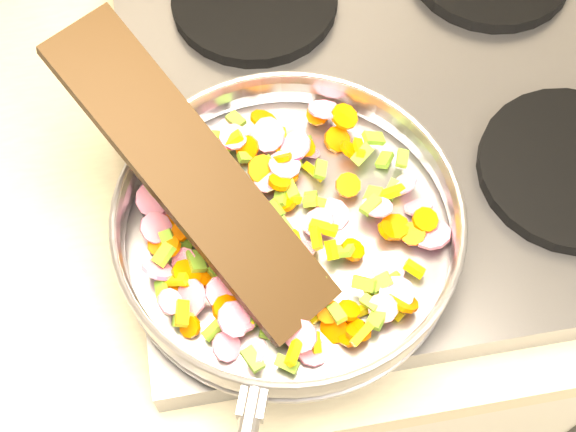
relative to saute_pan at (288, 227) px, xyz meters
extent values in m
cube|color=#939399|center=(0.16, 0.17, -0.06)|extent=(0.60, 0.60, 0.04)
cylinder|color=black|center=(0.02, 0.03, -0.04)|extent=(0.19, 0.19, 0.02)
cylinder|color=black|center=(0.30, 0.03, -0.04)|extent=(0.19, 0.19, 0.02)
cylinder|color=#9E9EA5|center=(0.00, 0.00, -0.02)|extent=(0.32, 0.32, 0.01)
torus|color=#9E9EA5|center=(0.00, 0.00, 0.00)|extent=(0.35, 0.35, 0.04)
torus|color=#9E9EA5|center=(0.00, 0.00, 0.02)|extent=(0.32, 0.32, 0.01)
cube|color=#9E9EA5|center=(-0.06, -0.16, 0.01)|extent=(0.03, 0.04, 0.02)
cylinder|color=#D2145B|center=(-0.05, -0.11, 0.00)|extent=(0.02, 0.03, 0.02)
cylinder|color=#D2145B|center=(0.00, 0.10, 0.00)|extent=(0.03, 0.04, 0.03)
cylinder|color=#D2145B|center=(0.00, -0.02, -0.01)|extent=(0.05, 0.04, 0.03)
cylinder|color=#E25F00|center=(0.07, 0.10, -0.02)|extent=(0.04, 0.04, 0.02)
cylinder|color=#E25F00|center=(0.03, 0.09, -0.01)|extent=(0.02, 0.03, 0.02)
cube|color=#6DA325|center=(0.02, -0.07, 0.00)|extent=(0.02, 0.02, 0.02)
cube|color=#6DA325|center=(-0.11, -0.07, -0.01)|extent=(0.02, 0.02, 0.02)
cylinder|color=#E25F00|center=(-0.05, -0.04, -0.01)|extent=(0.04, 0.03, 0.02)
cube|color=#6DA325|center=(-0.04, 0.01, 0.00)|extent=(0.03, 0.03, 0.01)
cylinder|color=#E25F00|center=(0.09, -0.02, -0.01)|extent=(0.02, 0.02, 0.02)
cylinder|color=#D2145B|center=(0.05, 0.01, -0.02)|extent=(0.05, 0.05, 0.01)
cylinder|color=#E25F00|center=(-0.02, 0.10, -0.01)|extent=(0.02, 0.03, 0.03)
cube|color=#6DA325|center=(0.00, 0.00, -0.01)|extent=(0.02, 0.02, 0.01)
cube|color=#6DA325|center=(0.07, -0.08, -0.01)|extent=(0.03, 0.02, 0.02)
cylinder|color=#D2145B|center=(-0.12, 0.06, -0.01)|extent=(0.03, 0.04, 0.02)
cylinder|color=#E25F00|center=(0.13, -0.01, 0.00)|extent=(0.03, 0.03, 0.01)
cube|color=#6DA325|center=(0.08, 0.07, 0.00)|extent=(0.02, 0.02, 0.02)
cylinder|color=#E25F00|center=(0.06, -0.03, -0.01)|extent=(0.03, 0.03, 0.02)
cylinder|color=#E25F00|center=(0.10, -0.01, -0.01)|extent=(0.04, 0.04, 0.01)
cube|color=#DBC108|center=(0.04, 0.06, -0.01)|extent=(0.02, 0.03, 0.02)
cube|color=#DBC108|center=(-0.06, 0.08, -0.01)|extent=(0.01, 0.02, 0.02)
cylinder|color=#D2145B|center=(0.00, -0.12, -0.02)|extent=(0.03, 0.03, 0.01)
cylinder|color=#E25F00|center=(-0.12, 0.01, -0.02)|extent=(0.03, 0.03, 0.01)
cube|color=#DBC108|center=(-0.11, -0.03, 0.00)|extent=(0.03, 0.02, 0.02)
cylinder|color=#D2145B|center=(-0.09, -0.03, -0.02)|extent=(0.03, 0.04, 0.03)
cylinder|color=#D2145B|center=(0.09, 0.01, 0.00)|extent=(0.04, 0.03, 0.02)
cylinder|color=#D2145B|center=(-0.09, 0.06, -0.02)|extent=(0.04, 0.04, 0.03)
cube|color=#DBC108|center=(-0.10, -0.07, 0.00)|extent=(0.02, 0.02, 0.01)
cylinder|color=#D2145B|center=(-0.05, -0.06, -0.02)|extent=(0.04, 0.04, 0.01)
cube|color=#6DA325|center=(0.09, -0.07, -0.01)|extent=(0.01, 0.02, 0.02)
cylinder|color=#E25F00|center=(0.02, 0.09, -0.01)|extent=(0.03, 0.03, 0.02)
cylinder|color=#E25F00|center=(-0.01, 0.07, 0.00)|extent=(0.04, 0.03, 0.02)
cylinder|color=#D2145B|center=(-0.04, -0.01, -0.01)|extent=(0.05, 0.05, 0.02)
cylinder|color=#D2145B|center=(-0.12, 0.05, 0.00)|extent=(0.05, 0.04, 0.03)
cylinder|color=#E25F00|center=(0.02, -0.09, -0.01)|extent=(0.03, 0.03, 0.02)
cylinder|color=#E25F00|center=(-0.10, -0.03, -0.01)|extent=(0.04, 0.04, 0.02)
cube|color=#DBC108|center=(-0.05, 0.09, -0.01)|extent=(0.01, 0.03, 0.01)
cube|color=#DBC108|center=(-0.04, 0.10, 0.00)|extent=(0.02, 0.02, 0.02)
cube|color=#DBC108|center=(0.03, 0.03, -0.02)|extent=(0.02, 0.02, 0.01)
cylinder|color=#D2145B|center=(-0.04, -0.01, 0.00)|extent=(0.03, 0.03, 0.02)
cylinder|color=#E25F00|center=(-0.06, -0.07, -0.01)|extent=(0.03, 0.03, 0.02)
cube|color=#DBC108|center=(-0.08, 0.04, 0.00)|extent=(0.02, 0.02, 0.02)
cube|color=#6DA325|center=(0.08, 0.01, 0.00)|extent=(0.02, 0.02, 0.01)
cylinder|color=#D2145B|center=(-0.03, 0.03, -0.01)|extent=(0.03, 0.03, 0.01)
cube|color=#DBC108|center=(-0.10, 0.06, -0.02)|extent=(0.01, 0.02, 0.01)
cylinder|color=#E25F00|center=(-0.05, -0.02, 0.00)|extent=(0.03, 0.03, 0.01)
cylinder|color=#E25F00|center=(0.01, 0.03, -0.01)|extent=(0.03, 0.03, 0.02)
cylinder|color=#E25F00|center=(-0.10, 0.03, -0.02)|extent=(0.03, 0.03, 0.01)
cylinder|color=#E25F00|center=(-0.08, -0.03, -0.02)|extent=(0.03, 0.03, 0.02)
cube|color=#6DA325|center=(0.11, 0.03, -0.02)|extent=(0.02, 0.02, 0.01)
cylinder|color=#E25F00|center=(-0.02, 0.10, -0.02)|extent=(0.03, 0.03, 0.01)
cube|color=#DBC108|center=(0.01, -0.08, -0.01)|extent=(0.02, 0.02, 0.02)
cylinder|color=#E25F00|center=(0.08, 0.11, 0.00)|extent=(0.03, 0.03, 0.02)
cube|color=#DBC108|center=(0.02, 0.09, -0.01)|extent=(0.01, 0.02, 0.01)
cube|color=#6DA325|center=(0.01, -0.05, -0.01)|extent=(0.02, 0.02, 0.02)
cube|color=#DBC108|center=(0.04, -0.11, 0.00)|extent=(0.02, 0.02, 0.01)
cube|color=#DBC108|center=(0.06, -0.08, -0.02)|extent=(0.03, 0.02, 0.01)
cylinder|color=#E25F00|center=(0.05, 0.13, -0.01)|extent=(0.03, 0.03, 0.02)
cylinder|color=#D2145B|center=(-0.07, -0.10, -0.01)|extent=(0.03, 0.04, 0.03)
cylinder|color=#D2145B|center=(0.03, 0.00, -0.01)|extent=(0.03, 0.04, 0.02)
cube|color=#6DA325|center=(-0.09, 0.02, -0.01)|extent=(0.02, 0.02, 0.01)
cube|color=#DBC108|center=(-0.06, 0.10, -0.01)|extent=(0.02, 0.02, 0.01)
cylinder|color=#E25F00|center=(-0.07, 0.02, -0.01)|extent=(0.04, 0.04, 0.02)
cylinder|color=#E25F00|center=(0.02, -0.10, -0.02)|extent=(0.03, 0.03, 0.03)
cylinder|color=#D2145B|center=(0.01, 0.07, 0.00)|extent=(0.04, 0.04, 0.01)
cube|color=#6DA325|center=(-0.02, -0.13, -0.01)|extent=(0.02, 0.02, 0.01)
cylinder|color=#E25F00|center=(0.00, -0.04, -0.01)|extent=(0.02, 0.02, 0.02)
cube|color=#6DA325|center=(0.06, -0.09, 0.00)|extent=(0.02, 0.02, 0.01)
cylinder|color=#D2145B|center=(0.13, 0.01, -0.02)|extent=(0.04, 0.03, 0.02)
cylinder|color=#E25F00|center=(-0.05, -0.04, -0.01)|extent=(0.03, 0.03, 0.01)
cube|color=#6DA325|center=(-0.07, -0.03, -0.02)|extent=(0.02, 0.02, 0.01)
cube|color=#6DA325|center=(-0.12, 0.06, 0.00)|extent=(0.02, 0.02, 0.01)
cube|color=#DBC108|center=(0.03, 0.00, -0.01)|extent=(0.03, 0.02, 0.01)
cube|color=#DBC108|center=(0.04, -0.03, 0.00)|extent=(0.01, 0.02, 0.02)
cylinder|color=#D2145B|center=(0.06, 0.12, 0.00)|extent=(0.05, 0.04, 0.02)
cube|color=#DBC108|center=(-0.02, -0.12, 0.00)|extent=(0.02, 0.03, 0.02)
cylinder|color=#D2145B|center=(-0.10, -0.05, -0.01)|extent=(0.03, 0.04, 0.03)
cube|color=#6DA325|center=(0.11, 0.06, -0.01)|extent=(0.02, 0.02, 0.01)
cylinder|color=#D2145B|center=(-0.12, 0.02, -0.01)|extent=(0.04, 0.04, 0.02)
cylinder|color=#D2145B|center=(-0.06, -0.08, 0.00)|extent=(0.04, 0.04, 0.02)
cube|color=#DBC108|center=(0.11, -0.06, -0.01)|extent=(0.02, 0.02, 0.01)
cube|color=#DBC108|center=(0.08, 0.07, 0.00)|extent=(0.01, 0.03, 0.02)
cylinder|color=#D2145B|center=(-0.01, 0.06, -0.01)|extent=(0.03, 0.03, 0.01)
cylinder|color=#D2145B|center=(-0.06, -0.08, -0.01)|extent=(0.03, 0.04, 0.03)
cylinder|color=#D2145B|center=(0.12, 0.03, -0.01)|extent=(0.03, 0.03, 0.02)
cube|color=#6DA325|center=(-0.03, -0.08, -0.01)|extent=(0.03, 0.02, 0.01)
cylinder|color=#E25F00|center=(0.00, 0.13, -0.01)|extent=(0.03, 0.03, 0.02)
cylinder|color=#E25F00|center=(-0.10, 0.02, -0.01)|extent=(0.03, 0.03, 0.02)
cylinder|color=#D2145B|center=(-0.11, -0.05, 0.00)|extent=(0.03, 0.03, 0.02)
cube|color=#6DA325|center=(0.05, -0.03, -0.01)|extent=(0.02, 0.02, 0.02)
cylinder|color=#D2145B|center=(-0.09, 0.05, -0.01)|extent=(0.04, 0.05, 0.03)
cube|color=#DBC108|center=(0.00, -0.02, 0.00)|extent=(0.01, 0.02, 0.01)
cylinder|color=#D2145B|center=(-0.10, 0.06, -0.02)|extent=(0.04, 0.04, 0.02)
cylinder|color=#E25F00|center=(-0.05, -0.01, -0.01)|extent=(0.03, 0.03, 0.01)
cylinder|color=#E25F00|center=(0.09, -0.09, 0.00)|extent=(0.03, 0.04, 0.03)
cylinder|color=#E25F00|center=(-0.10, 0.05, -0.01)|extent=(0.03, 0.02, 0.02)
cylinder|color=#E25F00|center=(-0.07, -0.07, -0.01)|extent=(0.04, 0.04, 0.02)
cube|color=#6DA325|center=(-0.03, -0.10, -0.01)|extent=(0.02, 0.02, 0.01)
cylinder|color=#D2145B|center=(-0.10, -0.01, -0.01)|extent=(0.03, 0.03, 0.02)
cylinder|color=#D2145B|center=(-0.04, 0.11, 0.00)|extent=(0.04, 0.04, 0.01)
cylinder|color=#D2145B|center=(0.02, 0.09, 0.00)|extent=(0.03, 0.03, 0.02)
cube|color=#6DA325|center=(-0.03, 0.09, -0.01)|extent=(0.02, 0.01, 0.01)
cube|color=#6DA325|center=(0.06, -0.10, 0.00)|extent=(0.02, 0.03, 0.01)
cube|color=#6DA325|center=(0.01, 0.04, -0.01)|extent=(0.02, 0.02, 0.01)
cylinder|color=#E25F00|center=(0.04, -0.09, -0.01)|extent=(0.03, 0.03, 0.02)
cube|color=#6DA325|center=(-0.03, 0.13, -0.01)|extent=(0.02, 0.02, 0.01)
cylinder|color=#D2145B|center=(0.09, -0.05, -0.02)|extent=(0.03, 0.03, 0.02)
cube|color=#6DA325|center=(-0.05, -0.12, 0.00)|extent=(0.02, 0.03, 0.01)
cube|color=#6DA325|center=(-0.03, -0.01, -0.02)|extent=(0.03, 0.02, 0.02)
cylinder|color=#D2145B|center=(-0.01, -0.11, 0.00)|extent=(0.03, 0.03, 0.02)
cube|color=#DBC108|center=(0.00, -0.06, 0.00)|extent=(0.02, 0.02, 0.02)
cube|color=#DBC108|center=(-0.03, 0.03, -0.02)|extent=(0.01, 0.02, 0.01)
cylinder|color=#D2145B|center=(0.13, -0.03, -0.01)|extent=(0.05, 0.05, 0.02)
cube|color=#6DA325|center=(0.03, 0.03, -0.01)|extent=(0.02, 0.02, 0.02)
cube|color=#6DA325|center=(0.07, -0.08, -0.02)|extent=(0.02, 0.02, 0.02)
cube|color=#6DA325|center=(-0.03, -0.09, -0.02)|extent=(0.02, 0.02, 0.01)
cylinder|color=#E25F00|center=(0.04, -0.11, -0.01)|extent=(0.03, 0.03, 0.03)
cube|color=#6DA325|center=(-0.09, -0.02, -0.01)|extent=(0.02, 0.02, 0.01)
cylinder|color=#D2145B|center=(0.04, 0.09, -0.02)|extent=(0.04, 0.04, 0.02)
cylinder|color=#E25F00|center=(0.00, 0.05, 0.00)|extent=(0.03, 0.03, 0.01)
cube|color=#6DA325|center=(-0.05, 0.03, -0.01)|extent=(0.02, 0.03, 0.01)
cube|color=#6DA325|center=(0.02, 0.08, -0.01)|extent=(0.01, 0.02, 0.01)
cube|color=#6DA325|center=(-0.04, 0.11, -0.01)|extent=(0.02, 0.02, 0.01)
cylinder|color=#E25F00|center=(0.07, 0.04, -0.01)|extent=(0.04, 0.03, 0.02)
cube|color=#DBC108|center=(-0.05, -0.07, -0.02)|extent=(0.01, 0.03, 0.01)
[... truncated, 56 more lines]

